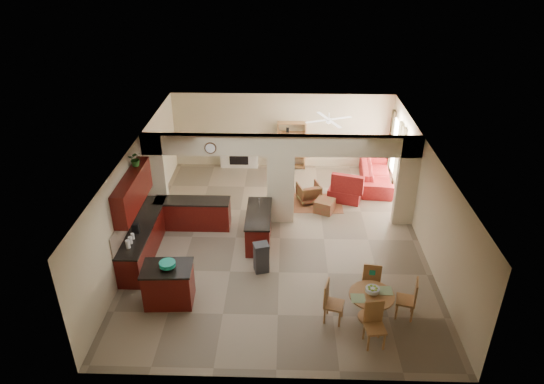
{
  "coord_description": "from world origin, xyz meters",
  "views": [
    {
      "loc": [
        0.11,
        -11.75,
        7.83
      ],
      "look_at": [
        -0.24,
        0.3,
        1.36
      ],
      "focal_mm": 32.0,
      "sensor_mm": 36.0,
      "label": 1
    }
  ],
  "objects_px": {
    "kitchen_island": "(169,284)",
    "sofa": "(376,174)",
    "dining_table": "(371,302)",
    "armchair": "(309,193)"
  },
  "relations": [
    {
      "from": "armchair",
      "to": "kitchen_island",
      "type": "bearing_deg",
      "value": 37.9
    },
    {
      "from": "dining_table",
      "to": "armchair",
      "type": "distance_m",
      "value": 5.61
    },
    {
      "from": "dining_table",
      "to": "armchair",
      "type": "height_order",
      "value": "dining_table"
    },
    {
      "from": "armchair",
      "to": "dining_table",
      "type": "bearing_deg",
      "value": 84.93
    },
    {
      "from": "sofa",
      "to": "kitchen_island",
      "type": "bearing_deg",
      "value": 142.54
    },
    {
      "from": "kitchen_island",
      "to": "sofa",
      "type": "bearing_deg",
      "value": 44.22
    },
    {
      "from": "sofa",
      "to": "dining_table",
      "type": "bearing_deg",
      "value": 175.27
    },
    {
      "from": "kitchen_island",
      "to": "dining_table",
      "type": "bearing_deg",
      "value": -8.55
    },
    {
      "from": "sofa",
      "to": "armchair",
      "type": "xyz_separation_m",
      "value": [
        -2.39,
        -1.35,
        -0.06
      ]
    },
    {
      "from": "kitchen_island",
      "to": "sofa",
      "type": "distance_m",
      "value": 8.68
    }
  ]
}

